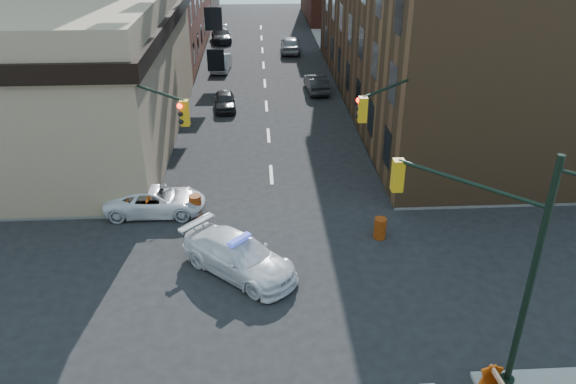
{
  "coord_description": "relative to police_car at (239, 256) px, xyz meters",
  "views": [
    {
      "loc": [
        -0.69,
        -18.62,
        13.7
      ],
      "look_at": [
        0.58,
        3.57,
        2.2
      ],
      "focal_mm": 35.0,
      "sensor_mm": 36.0,
      "label": 1
    }
  ],
  "objects": [
    {
      "name": "parked_car_wfar",
      "position": [
        -2.25,
        31.64,
        -0.07
      ],
      "size": [
        1.88,
        4.42,
        1.42
      ],
      "primitive_type": "imported",
      "rotation": [
        0.0,
        0.0,
        -0.09
      ],
      "color": "#95969D",
      "rests_on": "ground"
    },
    {
      "name": "barrel_road",
      "position": [
        6.36,
        2.32,
        -0.28
      ],
      "size": [
        0.68,
        0.68,
        1.0
      ],
      "primitive_type": "cylinder",
      "rotation": [
        0.0,
        0.0,
        0.25
      ],
      "color": "#D9420A",
      "rests_on": "ground"
    },
    {
      "name": "signal_pole_ne",
      "position": [
        7.44,
        4.65,
        3.56
      ],
      "size": [
        3.67,
        3.58,
        8.0
      ],
      "rotation": [
        0.0,
        0.0,
        -2.36
      ],
      "color": "black",
      "rests_on": "sidewalk_ne"
    },
    {
      "name": "parked_car_wnear",
      "position": [
        -1.47,
        20.81,
        -0.14
      ],
      "size": [
        1.78,
        3.84,
        1.27
      ],
      "primitive_type": "imported",
      "rotation": [
        0.0,
        0.0,
        0.07
      ],
      "color": "black",
      "rests_on": "ground"
    },
    {
      "name": "tree_ne_near",
      "position": [
        9.1,
        25.3,
        2.71
      ],
      "size": [
        3.0,
        3.0,
        4.85
      ],
      "color": "black",
      "rests_on": "sidewalk_ne"
    },
    {
      "name": "barricade_nw_a",
      "position": [
        -4.9,
        5.0,
        -0.15
      ],
      "size": [
        1.37,
        0.84,
        0.96
      ],
      "primitive_type": null,
      "rotation": [
        0.0,
        0.0,
        -0.16
      ],
      "color": "orange",
      "rests_on": "sidewalk_nw"
    },
    {
      "name": "sidewalk_nw",
      "position": [
        -21.4,
        32.05,
        -0.7
      ],
      "size": [
        34.0,
        54.5,
        0.15
      ],
      "primitive_type": "cube",
      "color": "gray",
      "rests_on": "ground"
    },
    {
      "name": "barricade_nw_b",
      "position": [
        -10.4,
        7.3,
        -0.12
      ],
      "size": [
        1.41,
        0.81,
        1.01
      ],
      "primitive_type": null,
      "rotation": [
        0.0,
        0.0,
        0.1
      ],
      "color": "#C14909",
      "rests_on": "sidewalk_nw"
    },
    {
      "name": "sidewalk_ne",
      "position": [
        24.6,
        32.05,
        -0.7
      ],
      "size": [
        34.0,
        54.5,
        0.15
      ],
      "primitive_type": "cube",
      "color": "gray",
      "rests_on": "ground"
    },
    {
      "name": "pedestrian_a",
      "position": [
        -7.58,
        6.68,
        0.22
      ],
      "size": [
        0.74,
        0.64,
        1.7
      ],
      "primitive_type": "imported",
      "rotation": [
        0.0,
        0.0,
        -0.45
      ],
      "color": "black",
      "rests_on": "sidewalk_nw"
    },
    {
      "name": "signal_pole_se",
      "position": [
        7.64,
        -6.23,
        3.83
      ],
      "size": [
        5.4,
        5.27,
        8.0
      ],
      "rotation": [
        0.0,
        0.0,
        2.36
      ],
      "color": "black",
      "rests_on": "sidewalk_se"
    },
    {
      "name": "pedestrian_c",
      "position": [
        -10.58,
        8.39,
        0.31
      ],
      "size": [
        1.08,
        1.11,
        1.87
      ],
      "primitive_type": "imported",
      "rotation": [
        0.0,
        0.0,
        0.83
      ],
      "color": "#212932",
      "rests_on": "sidewalk_nw"
    },
    {
      "name": "pickup",
      "position": [
        -4.2,
        5.26,
        -0.11
      ],
      "size": [
        4.88,
        2.3,
        1.35
      ],
      "primitive_type": "imported",
      "rotation": [
        0.0,
        0.0,
        1.56
      ],
      "color": "white",
      "rests_on": "ground"
    },
    {
      "name": "parked_car_enear",
      "position": [
        5.73,
        24.74,
        -0.06
      ],
      "size": [
        1.77,
        4.42,
        1.43
      ],
      "primitive_type": "imported",
      "rotation": [
        0.0,
        0.0,
        3.2
      ],
      "color": "black",
      "rests_on": "ground"
    },
    {
      "name": "tree_ne_far",
      "position": [
        9.1,
        33.3,
        2.71
      ],
      "size": [
        3.0,
        3.0,
        4.85
      ],
      "color": "black",
      "rests_on": "sidewalk_ne"
    },
    {
      "name": "parked_car_efar",
      "position": [
        4.46,
        38.26,
        0.05
      ],
      "size": [
        2.14,
        4.93,
        1.66
      ],
      "primitive_type": "imported",
      "rotation": [
        0.0,
        0.0,
        3.1
      ],
      "color": "gray",
      "rests_on": "ground"
    },
    {
      "name": "signal_pole_nw",
      "position": [
        -4.25,
        4.63,
        3.56
      ],
      "size": [
        3.58,
        3.67,
        8.0
      ],
      "rotation": [
        0.0,
        0.0,
        -0.79
      ],
      "color": "black",
      "rests_on": "sidewalk_nw"
    },
    {
      "name": "parked_car_wdeep",
      "position": [
        -2.85,
        43.65,
        -0.06
      ],
      "size": [
        2.6,
        5.15,
        1.43
      ],
      "primitive_type": "imported",
      "rotation": [
        0.0,
        0.0,
        0.12
      ],
      "color": "black",
      "rests_on": "ground"
    },
    {
      "name": "pedestrian_b",
      "position": [
        -8.51,
        6.37,
        0.23
      ],
      "size": [
        0.99,
        0.88,
        1.71
      ],
      "primitive_type": "imported",
      "rotation": [
        0.0,
        0.0,
        0.33
      ],
      "color": "black",
      "rests_on": "sidewalk_nw"
    },
    {
      "name": "commercial_row_ne",
      "position": [
        14.6,
        21.8,
        6.22
      ],
      "size": [
        14.0,
        34.0,
        14.0
      ],
      "primitive_type": "cube",
      "color": "#533721",
      "rests_on": "ground"
    },
    {
      "name": "police_car",
      "position": [
        0.0,
        0.0,
        0.0
      ],
      "size": [
        5.42,
        5.26,
        1.56
      ],
      "primitive_type": "imported",
      "rotation": [
        0.0,
        0.0,
        0.82
      ],
      "color": "silver",
      "rests_on": "ground"
    },
    {
      "name": "barrel_bank",
      "position": [
        -2.23,
        4.9,
        -0.24
      ],
      "size": [
        0.7,
        0.7,
        1.07
      ],
      "primitive_type": "cylinder",
      "rotation": [
        0.0,
        0.0,
        -0.17
      ],
      "color": "#C55C09",
      "rests_on": "ground"
    },
    {
      "name": "ground",
      "position": [
        1.6,
        -0.7,
        -0.78
      ],
      "size": [
        140.0,
        140.0,
        0.0
      ],
      "primitive_type": "plane",
      "color": "black",
      "rests_on": "ground"
    }
  ]
}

